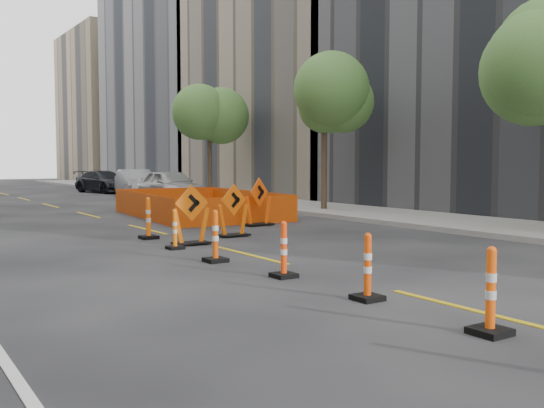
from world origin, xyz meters
TOP-DOWN VIEW (x-y plane):
  - ground_plane at (0.00, 0.00)m, footprint 140.00×140.00m
  - sidewalk_right at (9.00, 12.00)m, footprint 4.00×90.00m
  - bld_right_c at (17.00, 23.80)m, footprint 12.00×16.00m
  - bld_right_d at (17.00, 40.20)m, footprint 12.00×18.00m
  - bld_right_e at (17.00, 58.60)m, footprint 12.00×14.00m
  - tree_r_b at (8.40, 12.00)m, footprint 2.80×2.80m
  - tree_r_c at (8.40, 22.00)m, footprint 2.80×2.80m
  - channelizer_1 at (-0.80, -2.87)m, footprint 0.42×0.42m
  - channelizer_2 at (-0.80, -0.72)m, footprint 0.40×0.40m
  - channelizer_3 at (-0.83, 1.42)m, footprint 0.40×0.40m
  - channelizer_4 at (-1.06, 3.57)m, footprint 0.42×0.42m
  - channelizer_5 at (-0.99, 5.71)m, footprint 0.36×0.36m
  - channelizer_6 at (-0.79, 7.86)m, footprint 0.44×0.44m
  - chevron_sign_left at (-0.35, 6.17)m, footprint 1.00×0.60m
  - chevron_sign_center at (1.34, 7.05)m, footprint 1.06×0.76m
  - chevron_sign_right at (3.42, 9.06)m, footprint 1.19×0.96m
  - safety_fence at (3.34, 13.25)m, footprint 4.95×7.71m
  - parked_car_near at (5.80, 21.39)m, footprint 2.24×5.01m
  - parked_car_mid at (6.03, 26.89)m, footprint 2.49×5.09m
  - parked_car_far at (5.92, 32.44)m, footprint 3.18×5.37m

SIDE VIEW (x-z plane):
  - ground_plane at x=0.00m, z-range 0.00..0.00m
  - sidewalk_right at x=9.00m, z-range 0.00..0.15m
  - channelizer_5 at x=-0.99m, z-range 0.00..0.92m
  - safety_fence at x=3.34m, z-range 0.00..0.92m
  - channelizer_3 at x=-0.83m, z-range 0.00..1.01m
  - channelizer_2 at x=-0.80m, z-range 0.00..1.01m
  - channelizer_1 at x=-0.80m, z-range 0.00..1.06m
  - channelizer_4 at x=-1.06m, z-range 0.00..1.07m
  - channelizer_6 at x=-0.79m, z-range 0.00..1.11m
  - chevron_sign_center at x=1.34m, z-range 0.00..1.45m
  - parked_car_far at x=5.92m, z-range 0.00..1.46m
  - chevron_sign_left at x=-0.35m, z-range 0.00..1.49m
  - chevron_sign_right at x=3.42m, z-range 0.00..1.55m
  - parked_car_mid at x=6.03m, z-range 0.00..1.61m
  - parked_car_near at x=5.80m, z-range 0.00..1.67m
  - tree_r_b at x=8.40m, z-range 1.55..7.50m
  - tree_r_c at x=8.40m, z-range 1.55..7.50m
  - bld_right_c at x=17.00m, z-range 0.00..14.00m
  - bld_right_e at x=17.00m, z-range 0.00..16.00m
  - bld_right_d at x=17.00m, z-range 0.00..20.00m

